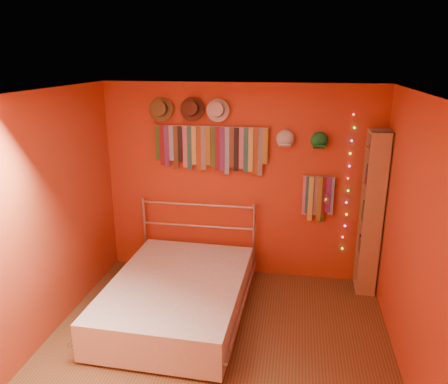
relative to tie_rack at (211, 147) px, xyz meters
The scene contains 16 objects.
ground 2.43m from the tie_rack, 78.22° to the right, with size 3.50×3.50×0.00m, color brown.
back_wall 0.58m from the tie_rack, 10.51° to the left, with size 3.50×0.02×2.50m, color #AE371C.
right_wall 2.73m from the tie_rack, 38.72° to the right, with size 0.02×3.50×2.50m, color #AE371C.
left_wall 2.24m from the tie_rack, 129.70° to the right, with size 0.02×3.50×2.50m, color #AE371C.
ceiling 1.89m from the tie_rack, 78.22° to the right, with size 3.50×3.50×0.02m, color white.
tie_rack is the anchor object (origin of this frame).
small_tie_rack 1.46m from the tie_rack, ahead, with size 0.40×0.03×0.59m.
fedora_olive 0.78m from the tie_rack, behind, with size 0.31×0.17×0.30m.
fedora_brown 0.53m from the tie_rack, behind, with size 0.30×0.16×0.29m.
fedora_white 0.47m from the tie_rack, 19.94° to the right, with size 0.28×0.15×0.28m.
cap_white 0.92m from the tie_rack, ahead, with size 0.20×0.25×0.20m.
cap_green 1.32m from the tie_rack, ahead, with size 0.19×0.24×0.19m.
fairy_lights 1.74m from the tie_rack, ahead, with size 0.05×0.02×1.72m.
reading_lamp 1.54m from the tie_rack, ahead, with size 0.07×0.32×0.09m.
bookshelf 2.13m from the tie_rack, ahead, with size 0.25×0.34×2.00m.
bed 1.84m from the tie_rack, 99.56° to the right, with size 1.57×2.10×1.01m.
Camera 1 is at (0.70, -3.57, 2.80)m, focal length 35.00 mm.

